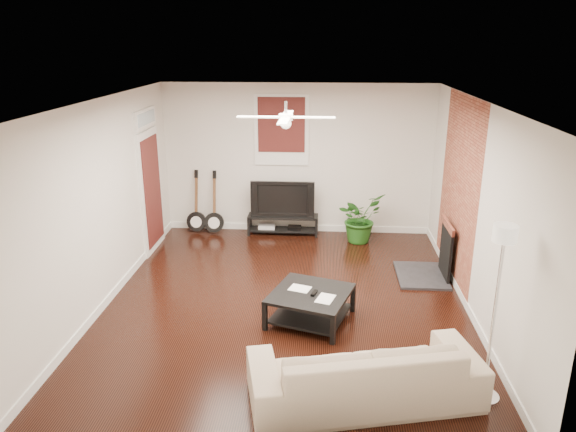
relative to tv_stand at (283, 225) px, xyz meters
name	(u,v)px	position (x,y,z in m)	size (l,w,h in m)	color
room	(286,208)	(0.26, -2.78, 1.21)	(5.01, 6.01, 2.81)	black
brick_accent	(458,191)	(2.75, -1.78, 1.21)	(0.02, 2.20, 2.80)	brown
fireplace	(433,249)	(2.46, -1.78, 0.27)	(0.80, 1.10, 0.92)	black
window_back	(281,130)	(-0.04, 0.19, 1.76)	(1.00, 0.06, 1.30)	#3E1211
door_left	(151,180)	(-2.20, -0.88, 1.06)	(0.08, 1.00, 2.50)	white
tv_stand	(283,225)	(0.00, 0.00, 0.00)	(1.32, 0.35, 0.37)	black
tv	(283,198)	(0.00, 0.02, 0.53)	(1.18, 0.16, 0.68)	black
coffee_table	(310,306)	(0.62, -3.27, 0.02)	(0.96, 0.96, 0.40)	black
sofa	(365,370)	(1.22, -4.87, 0.16)	(2.34, 0.91, 0.68)	#C3B292
floor_lamp	(494,316)	(2.46, -4.77, 0.77)	(0.31, 0.31, 1.91)	silver
potted_plant	(360,218)	(1.42, -0.28, 0.26)	(0.81, 0.70, 0.90)	#1F5518
guitar_left	(195,202)	(-1.66, -0.03, 0.42)	(0.37, 0.26, 1.21)	black
guitar_right	(213,203)	(-1.31, -0.06, 0.42)	(0.37, 0.26, 1.21)	black
ceiling_fan	(286,117)	(0.26, -2.78, 2.41)	(1.24, 1.24, 0.32)	white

